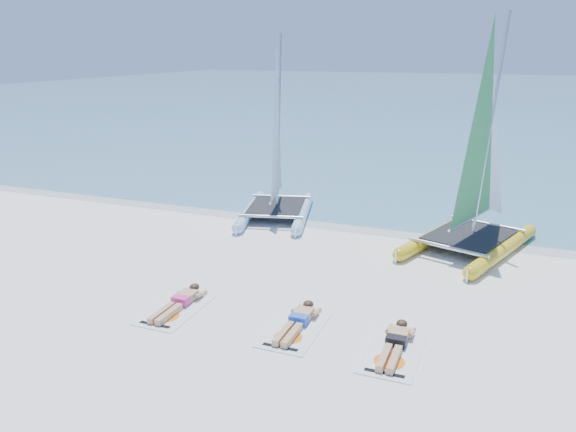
{
  "coord_description": "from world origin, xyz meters",
  "views": [
    {
      "loc": [
        3.81,
        -10.92,
        5.36
      ],
      "look_at": [
        -0.97,
        1.2,
        1.46
      ],
      "focal_mm": 35.0,
      "sensor_mm": 36.0,
      "label": 1
    }
  ],
  "objects_px": {
    "catamaran_yellow": "(482,173)",
    "sunbather_b": "(298,320)",
    "towel_b": "(294,330)",
    "catamaran_blue": "(276,163)",
    "towel_a": "(175,310)",
    "sunbather_c": "(395,342)",
    "towel_c": "(393,352)",
    "sunbather_a": "(180,301)"
  },
  "relations": [
    {
      "from": "catamaran_blue",
      "to": "sunbather_c",
      "type": "bearing_deg",
      "value": -67.24
    },
    {
      "from": "catamaran_blue",
      "to": "sunbather_a",
      "type": "xyz_separation_m",
      "value": [
        0.69,
        -7.09,
        -1.68
      ]
    },
    {
      "from": "towel_a",
      "to": "catamaran_yellow",
      "type": "bearing_deg",
      "value": 50.09
    },
    {
      "from": "sunbather_b",
      "to": "sunbather_c",
      "type": "xyz_separation_m",
      "value": [
        1.99,
        -0.15,
        0.0
      ]
    },
    {
      "from": "sunbather_a",
      "to": "sunbather_c",
      "type": "xyz_separation_m",
      "value": [
        4.68,
        -0.04,
        0.0
      ]
    },
    {
      "from": "catamaran_yellow",
      "to": "towel_a",
      "type": "relative_size",
      "value": 3.54
    },
    {
      "from": "towel_b",
      "to": "sunbather_b",
      "type": "bearing_deg",
      "value": 90.0
    },
    {
      "from": "catamaran_yellow",
      "to": "towel_c",
      "type": "distance_m",
      "value": 7.18
    },
    {
      "from": "towel_a",
      "to": "towel_b",
      "type": "relative_size",
      "value": 1.0
    },
    {
      "from": "sunbather_b",
      "to": "sunbather_c",
      "type": "distance_m",
      "value": 2.0
    },
    {
      "from": "towel_b",
      "to": "towel_c",
      "type": "bearing_deg",
      "value": -4.35
    },
    {
      "from": "catamaran_yellow",
      "to": "sunbather_c",
      "type": "height_order",
      "value": "catamaran_yellow"
    },
    {
      "from": "catamaran_blue",
      "to": "towel_a",
      "type": "height_order",
      "value": "catamaran_blue"
    },
    {
      "from": "catamaran_blue",
      "to": "towel_a",
      "type": "relative_size",
      "value": 3.27
    },
    {
      "from": "towel_c",
      "to": "towel_a",
      "type": "bearing_deg",
      "value": 179.46
    },
    {
      "from": "towel_a",
      "to": "sunbather_a",
      "type": "distance_m",
      "value": 0.22
    },
    {
      "from": "catamaran_blue",
      "to": "towel_c",
      "type": "bearing_deg",
      "value": -67.97
    },
    {
      "from": "towel_c",
      "to": "sunbather_c",
      "type": "bearing_deg",
      "value": 90.0
    },
    {
      "from": "catamaran_yellow",
      "to": "sunbather_b",
      "type": "xyz_separation_m",
      "value": [
        -2.98,
        -6.47,
        -1.94
      ]
    },
    {
      "from": "sunbather_a",
      "to": "sunbather_b",
      "type": "height_order",
      "value": "same"
    },
    {
      "from": "towel_b",
      "to": "sunbather_c",
      "type": "height_order",
      "value": "sunbather_c"
    },
    {
      "from": "catamaran_blue",
      "to": "catamaran_yellow",
      "type": "height_order",
      "value": "catamaran_yellow"
    },
    {
      "from": "catamaran_blue",
      "to": "catamaran_yellow",
      "type": "bearing_deg",
      "value": -18.88
    },
    {
      "from": "towel_a",
      "to": "towel_b",
      "type": "distance_m",
      "value": 2.69
    },
    {
      "from": "catamaran_yellow",
      "to": "sunbather_c",
      "type": "xyz_separation_m",
      "value": [
        -0.98,
        -6.62,
        -1.94
      ]
    },
    {
      "from": "catamaran_yellow",
      "to": "catamaran_blue",
      "type": "bearing_deg",
      "value": -165.93
    },
    {
      "from": "catamaran_yellow",
      "to": "sunbather_b",
      "type": "distance_m",
      "value": 7.38
    },
    {
      "from": "sunbather_a",
      "to": "sunbather_c",
      "type": "height_order",
      "value": "same"
    },
    {
      "from": "towel_a",
      "to": "sunbather_a",
      "type": "bearing_deg",
      "value": 90.0
    },
    {
      "from": "catamaran_blue",
      "to": "sunbather_b",
      "type": "height_order",
      "value": "catamaran_blue"
    },
    {
      "from": "catamaran_blue",
      "to": "towel_a",
      "type": "xyz_separation_m",
      "value": [
        0.69,
        -7.29,
        -1.79
      ]
    },
    {
      "from": "sunbather_a",
      "to": "sunbather_c",
      "type": "bearing_deg",
      "value": -0.54
    },
    {
      "from": "towel_b",
      "to": "catamaran_blue",
      "type": "bearing_deg",
      "value": 115.19
    },
    {
      "from": "catamaran_blue",
      "to": "sunbather_b",
      "type": "distance_m",
      "value": 7.94
    },
    {
      "from": "sunbather_c",
      "to": "catamaran_yellow",
      "type": "bearing_deg",
      "value": 81.58
    },
    {
      "from": "towel_a",
      "to": "sunbather_b",
      "type": "height_order",
      "value": "sunbather_b"
    },
    {
      "from": "sunbather_a",
      "to": "towel_b",
      "type": "xyz_separation_m",
      "value": [
        2.69,
        -0.08,
        -0.11
      ]
    },
    {
      "from": "catamaran_blue",
      "to": "towel_c",
      "type": "xyz_separation_m",
      "value": [
        5.37,
        -7.33,
        -1.79
      ]
    },
    {
      "from": "catamaran_blue",
      "to": "towel_a",
      "type": "bearing_deg",
      "value": -98.79
    },
    {
      "from": "towel_c",
      "to": "sunbather_c",
      "type": "distance_m",
      "value": 0.22
    },
    {
      "from": "catamaran_yellow",
      "to": "towel_c",
      "type": "height_order",
      "value": "catamaran_yellow"
    },
    {
      "from": "catamaran_yellow",
      "to": "sunbather_b",
      "type": "relative_size",
      "value": 3.8
    }
  ]
}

